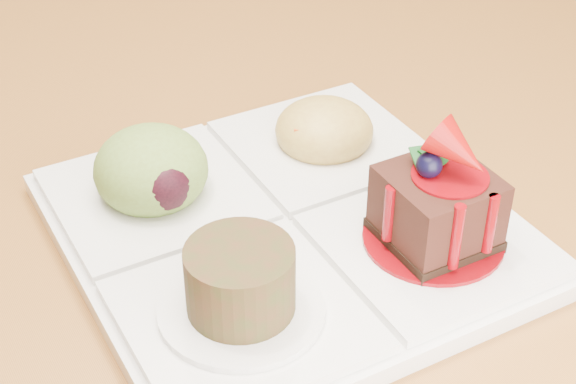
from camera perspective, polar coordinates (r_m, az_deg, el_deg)
ground at (r=1.55m, az=-9.97°, el=-9.69°), size 6.00×6.00×0.00m
sampler_plate at (r=0.53m, az=-0.36°, el=-1.16°), size 0.26×0.26×0.10m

